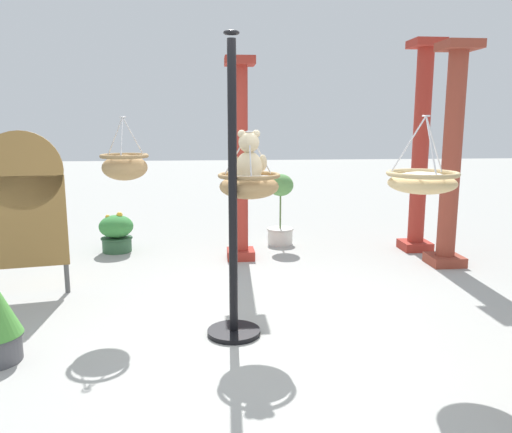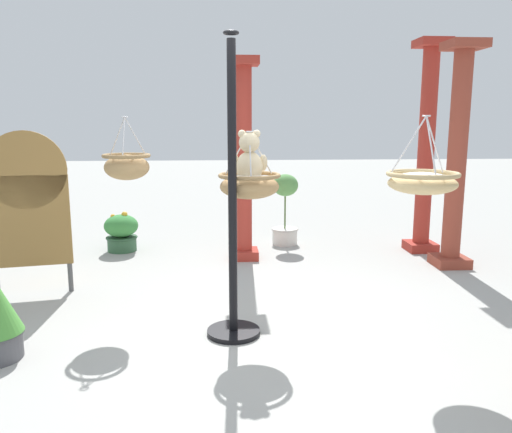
{
  "view_description": "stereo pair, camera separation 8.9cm",
  "coord_description": "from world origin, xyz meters",
  "px_view_note": "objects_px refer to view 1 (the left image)",
  "views": [
    {
      "loc": [
        -0.41,
        -4.0,
        1.73
      ],
      "look_at": [
        -0.03,
        0.09,
        0.97
      ],
      "focal_mm": 35.74,
      "sensor_mm": 36.0,
      "label": 1
    },
    {
      "loc": [
        -0.32,
        -4.01,
        1.73
      ],
      "look_at": [
        -0.03,
        0.09,
        0.97
      ],
      "focal_mm": 35.74,
      "sensor_mm": 36.0,
      "label": 2
    }
  ],
  "objects_px": {
    "hanging_basket_with_teddy": "(249,185)",
    "potted_plant_fern_front": "(116,233)",
    "hanging_basket_right_low": "(422,181)",
    "greenhouse_pillar_far_back": "(451,161)",
    "potted_plant_bushy_green": "(280,209)",
    "greenhouse_pillar_left": "(240,165)",
    "display_pole_central": "(233,247)",
    "teddy_bear": "(249,161)",
    "display_sign_board": "(24,201)",
    "greenhouse_pillar_right": "(420,152)",
    "hanging_basket_left_high": "(125,166)",
    "potted_plant_tall_leafy": "(35,219)"
  },
  "relations": [
    {
      "from": "display_pole_central",
      "to": "hanging_basket_left_high",
      "type": "height_order",
      "value": "display_pole_central"
    },
    {
      "from": "potted_plant_fern_front",
      "to": "potted_plant_bushy_green",
      "type": "distance_m",
      "value": 2.3
    },
    {
      "from": "teddy_bear",
      "to": "potted_plant_bushy_green",
      "type": "distance_m",
      "value": 3.08
    },
    {
      "from": "greenhouse_pillar_far_back",
      "to": "potted_plant_bushy_green",
      "type": "height_order",
      "value": "greenhouse_pillar_far_back"
    },
    {
      "from": "hanging_basket_left_high",
      "to": "teddy_bear",
      "type": "bearing_deg",
      "value": -24.46
    },
    {
      "from": "display_sign_board",
      "to": "display_pole_central",
      "type": "bearing_deg",
      "value": -30.09
    },
    {
      "from": "hanging_basket_with_teddy",
      "to": "hanging_basket_left_high",
      "type": "relative_size",
      "value": 0.97
    },
    {
      "from": "hanging_basket_right_low",
      "to": "potted_plant_bushy_green",
      "type": "relative_size",
      "value": 0.57
    },
    {
      "from": "display_pole_central",
      "to": "display_sign_board",
      "type": "height_order",
      "value": "display_pole_central"
    },
    {
      "from": "display_sign_board",
      "to": "greenhouse_pillar_far_back",
      "type": "bearing_deg",
      "value": 8.52
    },
    {
      "from": "hanging_basket_right_low",
      "to": "greenhouse_pillar_right",
      "type": "xyz_separation_m",
      "value": [
        1.23,
        2.94,
        0.05
      ]
    },
    {
      "from": "hanging_basket_right_low",
      "to": "greenhouse_pillar_far_back",
      "type": "xyz_separation_m",
      "value": [
        1.29,
        2.18,
        -0.02
      ]
    },
    {
      "from": "display_pole_central",
      "to": "potted_plant_fern_front",
      "type": "distance_m",
      "value": 3.29
    },
    {
      "from": "hanging_basket_left_high",
      "to": "greenhouse_pillar_right",
      "type": "height_order",
      "value": "greenhouse_pillar_right"
    },
    {
      "from": "hanging_basket_with_teddy",
      "to": "greenhouse_pillar_far_back",
      "type": "distance_m",
      "value": 3.03
    },
    {
      "from": "teddy_bear",
      "to": "hanging_basket_right_low",
      "type": "height_order",
      "value": "hanging_basket_right_low"
    },
    {
      "from": "potted_plant_fern_front",
      "to": "display_sign_board",
      "type": "xyz_separation_m",
      "value": [
        -0.56,
        -1.75,
        0.71
      ]
    },
    {
      "from": "hanging_basket_left_high",
      "to": "hanging_basket_right_low",
      "type": "bearing_deg",
      "value": -24.6
    },
    {
      "from": "potted_plant_bushy_green",
      "to": "hanging_basket_right_low",
      "type": "bearing_deg",
      "value": -80.43
    },
    {
      "from": "potted_plant_bushy_green",
      "to": "hanging_basket_with_teddy",
      "type": "bearing_deg",
      "value": -103.23
    },
    {
      "from": "greenhouse_pillar_right",
      "to": "display_sign_board",
      "type": "relative_size",
      "value": 1.68
    },
    {
      "from": "potted_plant_fern_front",
      "to": "greenhouse_pillar_far_back",
      "type": "bearing_deg",
      "value": -14.11
    },
    {
      "from": "greenhouse_pillar_left",
      "to": "potted_plant_bushy_green",
      "type": "bearing_deg",
      "value": 50.53
    },
    {
      "from": "teddy_bear",
      "to": "greenhouse_pillar_left",
      "type": "xyz_separation_m",
      "value": [
        0.06,
        2.12,
        -0.21
      ]
    },
    {
      "from": "hanging_basket_with_teddy",
      "to": "greenhouse_pillar_far_back",
      "type": "bearing_deg",
      "value": 32.32
    },
    {
      "from": "display_pole_central",
      "to": "greenhouse_pillar_right",
      "type": "distance_m",
      "value": 3.78
    },
    {
      "from": "display_pole_central",
      "to": "potted_plant_bushy_green",
      "type": "xyz_separation_m",
      "value": [
        0.83,
        3.14,
        -0.22
      ]
    },
    {
      "from": "teddy_bear",
      "to": "hanging_basket_left_high",
      "type": "xyz_separation_m",
      "value": [
        -1.1,
        0.5,
        -0.08
      ]
    },
    {
      "from": "hanging_basket_with_teddy",
      "to": "potted_plant_fern_front",
      "type": "bearing_deg",
      "value": 120.96
    },
    {
      "from": "display_pole_central",
      "to": "greenhouse_pillar_far_back",
      "type": "relative_size",
      "value": 0.91
    },
    {
      "from": "display_sign_board",
      "to": "hanging_basket_with_teddy",
      "type": "bearing_deg",
      "value": -22.93
    },
    {
      "from": "hanging_basket_right_low",
      "to": "greenhouse_pillar_far_back",
      "type": "height_order",
      "value": "greenhouse_pillar_far_back"
    },
    {
      "from": "potted_plant_bushy_green",
      "to": "greenhouse_pillar_left",
      "type": "bearing_deg",
      "value": -129.47
    },
    {
      "from": "potted_plant_fern_front",
      "to": "greenhouse_pillar_right",
      "type": "bearing_deg",
      "value": -3.9
    },
    {
      "from": "display_pole_central",
      "to": "greenhouse_pillar_far_back",
      "type": "xyz_separation_m",
      "value": [
        2.71,
        1.87,
        0.54
      ]
    },
    {
      "from": "teddy_bear",
      "to": "greenhouse_pillar_far_back",
      "type": "height_order",
      "value": "greenhouse_pillar_far_back"
    },
    {
      "from": "greenhouse_pillar_far_back",
      "to": "display_sign_board",
      "type": "distance_m",
      "value": 4.78
    },
    {
      "from": "display_pole_central",
      "to": "teddy_bear",
      "type": "xyz_separation_m",
      "value": [
        0.15,
        0.27,
        0.68
      ]
    },
    {
      "from": "greenhouse_pillar_right",
      "to": "potted_plant_tall_leafy",
      "type": "bearing_deg",
      "value": 175.59
    },
    {
      "from": "potted_plant_fern_front",
      "to": "greenhouse_pillar_left",
      "type": "bearing_deg",
      "value": -17.45
    },
    {
      "from": "greenhouse_pillar_left",
      "to": "display_pole_central",
      "type": "bearing_deg",
      "value": -95.03
    },
    {
      "from": "greenhouse_pillar_right",
      "to": "potted_plant_fern_front",
      "type": "bearing_deg",
      "value": 176.1
    },
    {
      "from": "greenhouse_pillar_left",
      "to": "greenhouse_pillar_right",
      "type": "height_order",
      "value": "greenhouse_pillar_right"
    },
    {
      "from": "greenhouse_pillar_left",
      "to": "potted_plant_bushy_green",
      "type": "distance_m",
      "value": 1.19
    },
    {
      "from": "display_pole_central",
      "to": "potted_plant_tall_leafy",
      "type": "distance_m",
      "value": 3.96
    },
    {
      "from": "greenhouse_pillar_left",
      "to": "greenhouse_pillar_right",
      "type": "bearing_deg",
      "value": 5.68
    },
    {
      "from": "teddy_bear",
      "to": "potted_plant_bushy_green",
      "type": "xyz_separation_m",
      "value": [
        0.68,
        2.87,
        -0.9
      ]
    },
    {
      "from": "hanging_basket_left_high",
      "to": "display_sign_board",
      "type": "bearing_deg",
      "value": 159.75
    },
    {
      "from": "greenhouse_pillar_far_back",
      "to": "display_sign_board",
      "type": "relative_size",
      "value": 1.6
    },
    {
      "from": "greenhouse_pillar_left",
      "to": "greenhouse_pillar_far_back",
      "type": "xyz_separation_m",
      "value": [
        2.5,
        -0.52,
        0.07
      ]
    }
  ]
}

